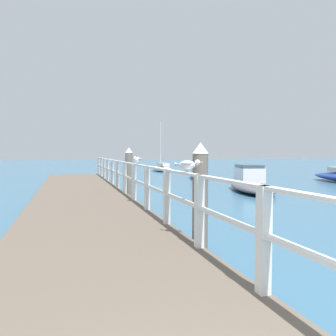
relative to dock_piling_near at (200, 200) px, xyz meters
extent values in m
cube|color=brown|center=(-1.82, 5.71, -0.82)|extent=(3.05, 21.22, 0.45)
cube|color=silver|center=(-0.38, -2.47, -0.04)|extent=(0.12, 0.12, 1.11)
cube|color=silver|center=(-0.38, -0.83, -0.04)|extent=(0.12, 0.12, 1.11)
cube|color=silver|center=(-0.38, 0.80, -0.04)|extent=(0.12, 0.12, 1.11)
cube|color=silver|center=(-0.38, 2.44, -0.04)|extent=(0.12, 0.12, 1.11)
cube|color=silver|center=(-0.38, 4.07, -0.04)|extent=(0.12, 0.12, 1.11)
cube|color=silver|center=(-0.38, 5.71, -0.04)|extent=(0.12, 0.12, 1.11)
cube|color=silver|center=(-0.38, 7.34, -0.04)|extent=(0.12, 0.12, 1.11)
cube|color=silver|center=(-0.38, 8.98, -0.04)|extent=(0.12, 0.12, 1.11)
cube|color=silver|center=(-0.38, 10.61, -0.04)|extent=(0.12, 0.12, 1.11)
cube|color=silver|center=(-0.38, 12.25, -0.04)|extent=(0.12, 0.12, 1.11)
cube|color=silver|center=(-0.38, 13.89, -0.04)|extent=(0.12, 0.12, 1.11)
cube|color=silver|center=(-0.38, 15.52, -0.04)|extent=(0.12, 0.12, 1.11)
cube|color=silver|center=(-0.38, 5.71, 0.50)|extent=(0.10, 19.62, 0.04)
cube|color=silver|center=(-0.38, 5.71, 0.02)|extent=(0.10, 19.62, 0.04)
cylinder|color=#6B6056|center=(0.00, 0.00, -0.11)|extent=(0.28, 0.28, 1.87)
cone|color=white|center=(0.00, 0.00, 0.93)|extent=(0.29, 0.29, 0.20)
cylinder|color=#6B6056|center=(0.00, 6.89, -0.11)|extent=(0.28, 0.28, 1.87)
cone|color=white|center=(0.00, 6.89, 0.93)|extent=(0.29, 0.29, 0.20)
ellipsoid|color=white|center=(-0.38, -0.33, 0.64)|extent=(0.30, 0.27, 0.15)
sphere|color=white|center=(-0.24, -0.43, 0.69)|extent=(0.09, 0.09, 0.09)
cone|color=gold|center=(-0.19, -0.47, 0.69)|extent=(0.05, 0.05, 0.02)
cone|color=#939399|center=(-0.52, -0.23, 0.65)|extent=(0.11, 0.10, 0.07)
ellipsoid|color=#939399|center=(-0.38, -0.33, 0.67)|extent=(0.28, 0.27, 0.04)
cylinder|color=tan|center=(-0.37, -0.30, 0.54)|extent=(0.01, 0.01, 0.05)
cylinder|color=tan|center=(-0.40, -0.34, 0.54)|extent=(0.01, 0.01, 0.05)
ellipsoid|color=white|center=(-0.38, 3.55, 0.64)|extent=(0.27, 0.30, 0.15)
sphere|color=white|center=(-0.48, 3.40, 0.69)|extent=(0.09, 0.09, 0.09)
cone|color=gold|center=(-0.52, 3.35, 0.69)|extent=(0.05, 0.05, 0.02)
cone|color=#939399|center=(-0.28, 3.68, 0.65)|extent=(0.10, 0.11, 0.07)
ellipsoid|color=#939399|center=(-0.38, 3.55, 0.67)|extent=(0.27, 0.28, 0.04)
cylinder|color=tan|center=(-0.35, 3.54, 0.54)|extent=(0.01, 0.01, 0.05)
cylinder|color=tan|center=(-0.39, 3.57, 0.54)|extent=(0.01, 0.01, 0.05)
ellipsoid|color=white|center=(6.42, 24.15, -0.78)|extent=(1.71, 4.32, 0.54)
cylinder|color=#B2B2B7|center=(6.40, 24.36, 1.66)|extent=(0.10, 0.10, 4.33)
cylinder|color=#B2B2B7|center=(6.48, 23.63, -0.16)|extent=(0.23, 1.47, 0.08)
cube|color=beige|center=(6.48, 23.65, -0.36)|extent=(0.87, 1.58, 0.30)
ellipsoid|color=#4C4C51|center=(6.09, 7.82, -0.83)|extent=(2.88, 4.94, 0.43)
cube|color=white|center=(6.22, 8.26, -0.26)|extent=(1.53, 2.09, 0.69)
cube|color=#334756|center=(6.22, 8.26, 0.16)|extent=(1.42, 1.89, 0.16)
ellipsoid|color=navy|center=(6.48, 15.07, -0.83)|extent=(2.00, 4.17, 0.44)
cube|color=white|center=(6.57, 15.46, -0.26)|extent=(1.06, 1.73, 0.70)
cube|color=#334756|center=(6.57, 15.46, 0.17)|extent=(0.98, 1.56, 0.16)
camera|label=1|loc=(-2.26, -5.15, 0.85)|focal=33.47mm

